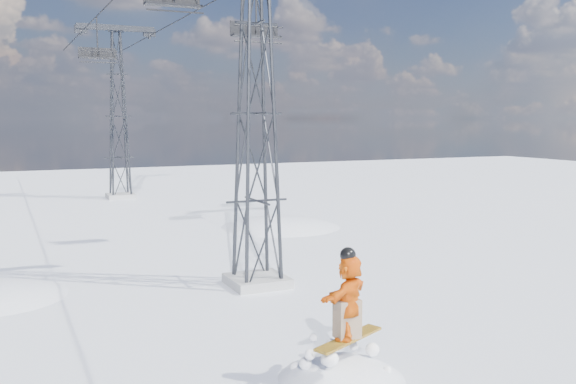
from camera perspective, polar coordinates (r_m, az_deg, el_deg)
name	(u,v)px	position (r m, az deg, el deg)	size (l,w,h in m)	color
ground	(366,382)	(13.71, 6.90, -16.43)	(120.00, 120.00, 0.00)	white
lift_tower_near	(256,115)	(20.17, -2.83, 6.89)	(5.20, 1.80, 11.43)	#999999
lift_tower_far	(118,117)	(44.39, -14.84, 6.49)	(5.20, 1.80, 11.43)	#999999
lift_chair_mid	(256,31)	(26.42, -2.89, 14.11)	(2.04, 0.59, 2.53)	black
lift_chair_far	(98,54)	(37.30, -16.57, 11.67)	(2.02, 0.58, 2.51)	black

